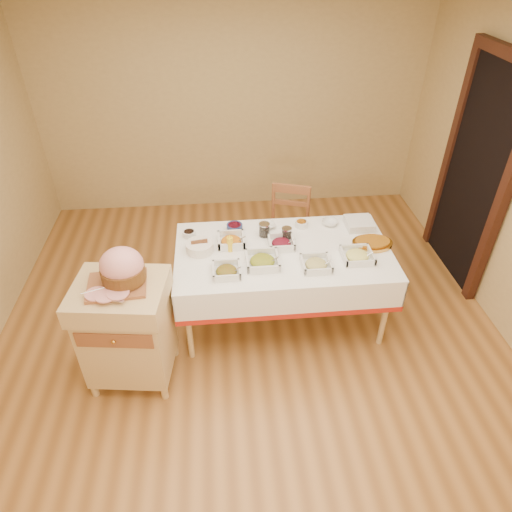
% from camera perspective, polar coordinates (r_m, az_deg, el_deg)
% --- Properties ---
extents(room_shell, '(5.00, 5.00, 5.00)m').
position_cam_1_polar(room_shell, '(3.29, -0.71, 5.10)').
color(room_shell, '#9B6530').
rests_on(room_shell, ground).
extents(doorway, '(0.09, 1.10, 2.20)m').
position_cam_1_polar(doorway, '(4.81, 25.85, 9.49)').
color(doorway, black).
rests_on(doorway, ground).
extents(dining_table, '(1.82, 1.02, 0.76)m').
position_cam_1_polar(dining_table, '(3.96, 3.33, -1.16)').
color(dining_table, tan).
rests_on(dining_table, ground).
extents(butcher_cart, '(0.73, 0.63, 0.93)m').
position_cam_1_polar(butcher_cart, '(3.62, -15.84, -8.59)').
color(butcher_cart, tan).
rests_on(butcher_cart, ground).
extents(dining_chair, '(0.51, 0.50, 0.92)m').
position_cam_1_polar(dining_chair, '(4.64, 3.97, 3.19)').
color(dining_chair, brown).
rests_on(dining_chair, ground).
extents(ham_on_board, '(0.43, 0.41, 0.29)m').
position_cam_1_polar(ham_on_board, '(3.30, -16.49, -1.65)').
color(ham_on_board, brown).
rests_on(ham_on_board, butcher_cart).
extents(serving_dish_a, '(0.22, 0.22, 0.10)m').
position_cam_1_polar(serving_dish_a, '(3.59, -3.71, -1.84)').
color(serving_dish_a, silver).
rests_on(serving_dish_a, dining_table).
extents(serving_dish_b, '(0.27, 0.27, 0.11)m').
position_cam_1_polar(serving_dish_b, '(3.68, 0.81, -0.60)').
color(serving_dish_b, silver).
rests_on(serving_dish_b, dining_table).
extents(serving_dish_c, '(0.23, 0.23, 0.09)m').
position_cam_1_polar(serving_dish_c, '(3.68, 7.53, -1.01)').
color(serving_dish_c, silver).
rests_on(serving_dish_c, dining_table).
extents(serving_dish_d, '(0.25, 0.25, 0.09)m').
position_cam_1_polar(serving_dish_d, '(3.83, 12.54, 0.05)').
color(serving_dish_d, silver).
rests_on(serving_dish_d, dining_table).
extents(serving_dish_e, '(0.24, 0.23, 0.11)m').
position_cam_1_polar(serving_dish_e, '(3.92, -3.12, 1.93)').
color(serving_dish_e, silver).
rests_on(serving_dish_e, dining_table).
extents(serving_dish_f, '(0.23, 0.22, 0.10)m').
position_cam_1_polar(serving_dish_f, '(3.89, 3.19, 1.65)').
color(serving_dish_f, silver).
rests_on(serving_dish_f, dining_table).
extents(small_bowl_left, '(0.11, 0.11, 0.05)m').
position_cam_1_polar(small_bowl_left, '(4.06, -8.36, 2.81)').
color(small_bowl_left, silver).
rests_on(small_bowl_left, dining_table).
extents(small_bowl_mid, '(0.14, 0.14, 0.06)m').
position_cam_1_polar(small_bowl_mid, '(4.09, -2.69, 3.62)').
color(small_bowl_mid, navy).
rests_on(small_bowl_mid, dining_table).
extents(small_bowl_right, '(0.11, 0.11, 0.06)m').
position_cam_1_polar(small_bowl_right, '(4.17, 5.69, 4.05)').
color(small_bowl_right, silver).
rests_on(small_bowl_right, dining_table).
extents(bowl_white_imported, '(0.17, 0.17, 0.03)m').
position_cam_1_polar(bowl_white_imported, '(4.15, 1.42, 3.85)').
color(bowl_white_imported, silver).
rests_on(bowl_white_imported, dining_table).
extents(bowl_small_imported, '(0.15, 0.15, 0.05)m').
position_cam_1_polar(bowl_small_imported, '(4.23, 9.21, 4.16)').
color(bowl_small_imported, silver).
rests_on(bowl_small_imported, dining_table).
extents(preserve_jar_left, '(0.10, 0.10, 0.12)m').
position_cam_1_polar(preserve_jar_left, '(4.01, 1.05, 3.23)').
color(preserve_jar_left, silver).
rests_on(preserve_jar_left, dining_table).
extents(preserve_jar_right, '(0.09, 0.09, 0.11)m').
position_cam_1_polar(preserve_jar_right, '(3.98, 3.85, 2.75)').
color(preserve_jar_right, silver).
rests_on(preserve_jar_right, dining_table).
extents(mustard_bottle, '(0.05, 0.05, 0.16)m').
position_cam_1_polar(mustard_bottle, '(3.81, -3.28, 1.58)').
color(mustard_bottle, yellow).
rests_on(mustard_bottle, dining_table).
extents(bread_basket, '(0.23, 0.23, 0.10)m').
position_cam_1_polar(bread_basket, '(3.85, -7.05, 1.13)').
color(bread_basket, white).
rests_on(bread_basket, dining_table).
extents(plate_stack, '(0.24, 0.24, 0.07)m').
position_cam_1_polar(plate_stack, '(4.24, 12.74, 3.99)').
color(plate_stack, silver).
rests_on(plate_stack, dining_table).
extents(brass_platter, '(0.35, 0.25, 0.05)m').
position_cam_1_polar(brass_platter, '(4.03, 14.33, 1.60)').
color(brass_platter, gold).
rests_on(brass_platter, dining_table).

